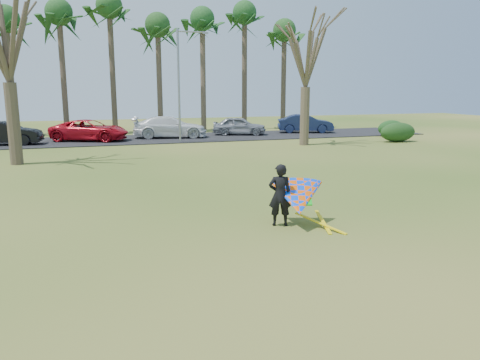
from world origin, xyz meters
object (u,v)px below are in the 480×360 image
object	(u,v)px
car_1	(5,133)
car_3	(170,127)
kite_flyer	(296,197)
streetlight	(181,80)
bare_tree_right	(306,48)
car_5	(305,123)
car_2	(90,130)
bare_tree_left	(4,26)
car_4	(239,126)

from	to	relation	value
car_1	car_3	xyz separation A→B (m)	(11.65, 1.21, 0.04)
kite_flyer	streetlight	bearing A→B (deg)	87.20
car_1	kite_flyer	world-z (taller)	kite_flyer
bare_tree_right	car_5	bearing A→B (deg)	63.45
car_1	bare_tree_right	bearing A→B (deg)	-100.22
streetlight	car_2	world-z (taller)	streetlight
bare_tree_left	bare_tree_right	size ratio (longest dim) A/B	1.05
streetlight	car_1	distance (m)	12.67
car_3	car_5	distance (m)	12.08
car_2	car_4	xyz separation A→B (m)	(11.96, 0.80, -0.03)
car_1	car_4	bearing A→B (deg)	-77.82
car_5	kite_flyer	distance (m)	28.58
car_1	car_5	distance (m)	23.78
car_1	kite_flyer	distance (m)	26.18
bare_tree_left	car_3	size ratio (longest dim) A/B	1.69
bare_tree_right	car_4	world-z (taller)	bare_tree_right
car_5	bare_tree_right	bearing A→B (deg)	172.33
bare_tree_right	car_3	world-z (taller)	bare_tree_right
car_3	car_4	bearing A→B (deg)	-74.99
car_2	bare_tree_left	bearing A→B (deg)	-178.04
bare_tree_left	car_2	xyz separation A→B (m)	(3.79, 9.92, -6.08)
bare_tree_right	kite_flyer	bearing A→B (deg)	-116.64
bare_tree_right	car_5	distance (m)	10.43
car_2	kite_flyer	distance (m)	25.23
bare_tree_right	car_1	size ratio (longest dim) A/B	1.91
streetlight	car_3	world-z (taller)	streetlight
car_3	bare_tree_left	bearing A→B (deg)	146.79
car_1	car_5	world-z (taller)	car_1
bare_tree_right	car_4	distance (m)	9.88
car_2	kite_flyer	world-z (taller)	kite_flyer
bare_tree_right	kite_flyer	size ratio (longest dim) A/B	3.86
car_1	car_2	size ratio (longest dim) A/B	0.86
car_1	car_2	world-z (taller)	car_1
kite_flyer	bare_tree_right	bearing A→B (deg)	63.36
bare_tree_right	car_3	xyz separation A→B (m)	(-8.16, 7.26, -5.67)
car_3	car_4	xyz separation A→B (m)	(5.92, 0.46, -0.08)
car_3	car_5	bearing A→B (deg)	-76.81
car_2	streetlight	bearing A→B (deg)	-91.76
bare_tree_left	car_2	bearing A→B (deg)	69.08
bare_tree_left	kite_flyer	bearing A→B (deg)	-58.33
car_4	car_5	xyz separation A→B (m)	(6.15, 0.09, 0.04)
car_4	car_2	bearing A→B (deg)	113.94
car_2	kite_flyer	xyz separation A→B (m)	(5.30, -24.67, 0.02)
bare_tree_right	car_4	bearing A→B (deg)	106.23
bare_tree_right	bare_tree_left	bearing A→B (deg)	-170.54
bare_tree_left	bare_tree_right	bearing A→B (deg)	9.46
streetlight	bare_tree_left	bearing A→B (deg)	-145.43
streetlight	kite_flyer	size ratio (longest dim) A/B	3.35
bare_tree_right	kite_flyer	world-z (taller)	bare_tree_right
bare_tree_left	car_1	world-z (taller)	bare_tree_left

